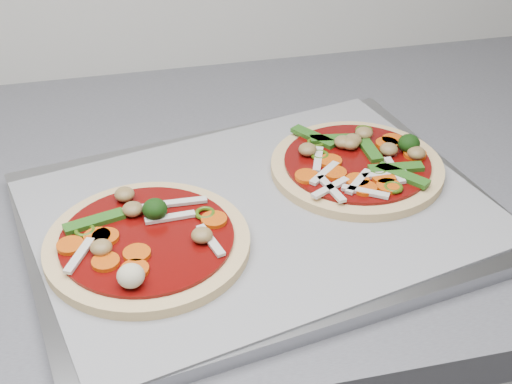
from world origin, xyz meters
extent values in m
cube|color=slate|center=(0.00, 1.30, 0.88)|extent=(3.60, 0.60, 0.04)
cube|color=gray|center=(-0.27, 1.22, 0.91)|extent=(0.51, 0.41, 0.01)
cube|color=gray|center=(-0.27, 1.22, 0.92)|extent=(0.50, 0.41, 0.00)
cylinder|color=#E4C280|center=(-0.38, 1.18, 0.92)|extent=(0.22, 0.22, 0.01)
cylinder|color=#5E0803|center=(-0.38, 1.18, 0.93)|extent=(0.19, 0.19, 0.00)
torus|color=#33520D|center=(-0.44, 1.20, 0.93)|extent=(0.03, 0.03, 0.00)
ellipsoid|color=olive|center=(-0.33, 1.16, 0.94)|extent=(0.03, 0.03, 0.01)
ellipsoid|color=olive|center=(-0.40, 1.24, 0.94)|extent=(0.02, 0.02, 0.01)
cylinder|color=#E45D00|center=(-0.45, 1.18, 0.93)|extent=(0.03, 0.03, 0.00)
cylinder|color=#E45D00|center=(-0.32, 1.19, 0.93)|extent=(0.03, 0.03, 0.00)
cylinder|color=#E45D00|center=(-0.40, 1.13, 0.93)|extent=(0.04, 0.04, 0.00)
ellipsoid|color=olive|center=(-0.39, 1.22, 0.94)|extent=(0.03, 0.03, 0.01)
cube|color=beige|center=(-0.34, 1.22, 0.93)|extent=(0.05, 0.01, 0.00)
cube|color=beige|center=(-0.44, 1.16, 0.93)|extent=(0.03, 0.05, 0.00)
cube|color=beige|center=(-0.36, 1.20, 0.93)|extent=(0.05, 0.01, 0.00)
cube|color=beige|center=(-0.33, 1.16, 0.93)|extent=(0.02, 0.05, 0.00)
ellipsoid|color=#C0BA91|center=(-0.40, 1.11, 0.94)|extent=(0.03, 0.03, 0.02)
cylinder|color=#E45D00|center=(-0.42, 1.15, 0.93)|extent=(0.03, 0.03, 0.00)
cylinder|color=#E45D00|center=(-0.43, 1.19, 0.93)|extent=(0.04, 0.04, 0.00)
cylinder|color=#E45D00|center=(-0.42, 1.18, 0.93)|extent=(0.04, 0.04, 0.00)
cylinder|color=#E45D00|center=(-0.39, 1.15, 0.93)|extent=(0.03, 0.03, 0.00)
ellipsoid|color=#183D0D|center=(-0.37, 1.21, 0.94)|extent=(0.03, 0.03, 0.02)
cube|color=#306919|center=(-0.43, 1.21, 0.93)|extent=(0.06, 0.03, 0.00)
torus|color=#33520D|center=(-0.33, 1.20, 0.93)|extent=(0.02, 0.02, 0.00)
ellipsoid|color=olive|center=(-0.42, 1.16, 0.94)|extent=(0.02, 0.02, 0.01)
cube|color=beige|center=(-0.39, 1.22, 0.93)|extent=(0.05, 0.01, 0.00)
cylinder|color=#E4C280|center=(-0.15, 1.26, 0.92)|extent=(0.25, 0.25, 0.01)
cylinder|color=#5E0803|center=(-0.15, 1.26, 0.93)|extent=(0.21, 0.21, 0.00)
cube|color=beige|center=(-0.19, 1.24, 0.93)|extent=(0.04, 0.04, 0.00)
cylinder|color=#E45D00|center=(-0.18, 1.26, 0.93)|extent=(0.03, 0.03, 0.00)
ellipsoid|color=olive|center=(-0.09, 1.25, 0.94)|extent=(0.02, 0.02, 0.01)
cube|color=#306919|center=(-0.12, 1.23, 0.93)|extent=(0.06, 0.02, 0.00)
cube|color=beige|center=(-0.13, 1.23, 0.93)|extent=(0.05, 0.01, 0.00)
cube|color=#306919|center=(-0.16, 1.30, 0.93)|extent=(0.06, 0.02, 0.00)
cube|color=beige|center=(-0.19, 1.21, 0.93)|extent=(0.02, 0.05, 0.00)
cube|color=#306919|center=(-0.13, 1.28, 0.93)|extent=(0.01, 0.06, 0.00)
ellipsoid|color=olive|center=(-0.20, 1.28, 0.94)|extent=(0.03, 0.03, 0.01)
cylinder|color=#E45D00|center=(-0.10, 1.29, 0.93)|extent=(0.04, 0.04, 0.00)
cylinder|color=#E45D00|center=(-0.16, 1.21, 0.93)|extent=(0.03, 0.03, 0.00)
cube|color=beige|center=(-0.12, 1.23, 0.93)|extent=(0.01, 0.05, 0.00)
cube|color=#306919|center=(-0.18, 1.31, 0.93)|extent=(0.04, 0.06, 0.00)
torus|color=#33520D|center=(-0.13, 1.20, 0.93)|extent=(0.02, 0.02, 0.00)
cylinder|color=#E45D00|center=(-0.11, 1.28, 0.93)|extent=(0.04, 0.04, 0.00)
torus|color=#33520D|center=(-0.12, 1.32, 0.93)|extent=(0.02, 0.02, 0.00)
cube|color=#306919|center=(-0.11, 1.22, 0.93)|extent=(0.05, 0.05, 0.00)
cylinder|color=#E45D00|center=(-0.08, 1.26, 0.93)|extent=(0.03, 0.03, 0.00)
cube|color=beige|center=(-0.19, 1.27, 0.93)|extent=(0.02, 0.05, 0.00)
cylinder|color=#E45D00|center=(-0.14, 1.20, 0.93)|extent=(0.03, 0.03, 0.00)
cube|color=beige|center=(-0.19, 1.21, 0.93)|extent=(0.05, 0.03, 0.00)
ellipsoid|color=olive|center=(-0.16, 1.29, 0.94)|extent=(0.02, 0.02, 0.01)
cylinder|color=#E45D00|center=(-0.21, 1.24, 0.93)|extent=(0.03, 0.03, 0.00)
ellipsoid|color=#183D0D|center=(-0.09, 1.27, 0.94)|extent=(0.03, 0.03, 0.02)
ellipsoid|color=olive|center=(-0.15, 1.29, 0.94)|extent=(0.02, 0.02, 0.01)
ellipsoid|color=olive|center=(-0.11, 1.26, 0.94)|extent=(0.02, 0.02, 0.01)
cube|color=beige|center=(-0.16, 1.22, 0.93)|extent=(0.04, 0.04, 0.00)
cylinder|color=#E45D00|center=(-0.18, 1.24, 0.93)|extent=(0.04, 0.04, 0.00)
cube|color=beige|center=(-0.16, 1.20, 0.93)|extent=(0.04, 0.03, 0.00)
ellipsoid|color=olive|center=(-0.14, 1.29, 0.94)|extent=(0.02, 0.02, 0.01)
cylinder|color=#E45D00|center=(-0.13, 1.22, 0.93)|extent=(0.03, 0.03, 0.00)
torus|color=#33520D|center=(-0.20, 1.29, 0.93)|extent=(0.03, 0.03, 0.00)
ellipsoid|color=olive|center=(-0.13, 1.30, 0.94)|extent=(0.02, 0.02, 0.01)
cylinder|color=#E45D00|center=(-0.16, 1.22, 0.93)|extent=(0.03, 0.03, 0.00)
torus|color=#33520D|center=(-0.19, 1.28, 0.93)|extent=(0.02, 0.02, 0.00)
torus|color=#33520D|center=(-0.14, 1.23, 0.93)|extent=(0.02, 0.02, 0.00)
torus|color=#33520D|center=(-0.18, 1.30, 0.93)|extent=(0.03, 0.03, 0.00)
camera|label=1|loc=(-0.40, 0.65, 1.34)|focal=50.00mm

